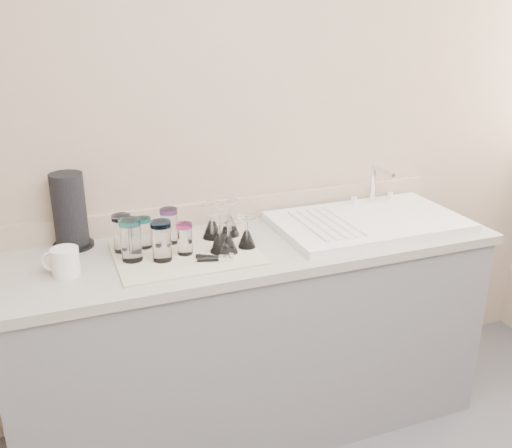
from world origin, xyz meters
name	(u,v)px	position (x,y,z in m)	size (l,w,h in m)	color
room_envelope	(479,149)	(0.00, 0.00, 1.56)	(3.54, 3.50, 2.52)	#4A4A4F
counter_unit	(253,337)	(0.00, 1.20, 0.45)	(2.06, 0.62, 0.90)	slate
sink_unit	(368,221)	(0.55, 1.20, 0.92)	(0.82, 0.50, 0.22)	white
dish_towel	(186,253)	(-0.28, 1.18, 0.90)	(0.55, 0.42, 0.01)	beige
tumbler_teal	(122,233)	(-0.51, 1.29, 0.98)	(0.07, 0.07, 0.15)	white
tumbler_cyan	(144,232)	(-0.43, 1.29, 0.97)	(0.06, 0.06, 0.12)	white
tumbler_purple	(169,226)	(-0.32, 1.31, 0.98)	(0.07, 0.07, 0.14)	white
tumbler_magenta	(131,240)	(-0.49, 1.19, 0.99)	(0.08, 0.08, 0.16)	white
tumbler_blue	(162,241)	(-0.39, 1.15, 0.99)	(0.08, 0.08, 0.15)	white
tumbler_lavender	(185,239)	(-0.29, 1.17, 0.97)	(0.06, 0.06, 0.12)	white
goblet_back_left	(212,226)	(-0.14, 1.29, 0.96)	(0.08, 0.08, 0.15)	white
goblet_back_right	(230,223)	(-0.07, 1.30, 0.96)	(0.08, 0.08, 0.15)	white
goblet_front_left	(220,240)	(-0.16, 1.14, 0.96)	(0.08, 0.08, 0.15)	white
goblet_front_right	(247,236)	(-0.04, 1.15, 0.95)	(0.07, 0.07, 0.13)	white
goblet_extra	(229,242)	(-0.13, 1.12, 0.95)	(0.07, 0.07, 0.13)	white
can_opener	(215,258)	(-0.20, 1.07, 0.92)	(0.14, 0.10, 0.02)	silver
white_mug	(64,262)	(-0.74, 1.16, 0.95)	(0.15, 0.13, 0.10)	silver
paper_towel_roll	(70,212)	(-0.69, 1.42, 1.05)	(0.16, 0.16, 0.31)	black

